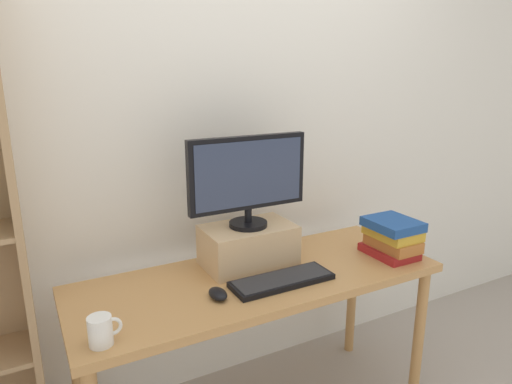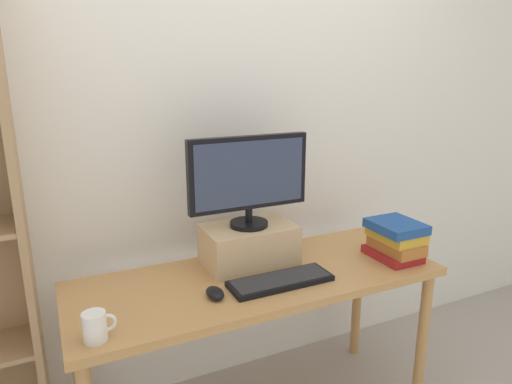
% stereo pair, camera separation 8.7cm
% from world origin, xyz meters
% --- Properties ---
extents(back_wall, '(7.00, 0.08, 2.60)m').
position_xyz_m(back_wall, '(0.00, 0.46, 1.30)').
color(back_wall, silver).
rests_on(back_wall, ground_plane).
extents(desk, '(1.57, 0.59, 0.74)m').
position_xyz_m(desk, '(0.00, 0.00, 0.66)').
color(desk, '#B7844C').
rests_on(desk, ground_plane).
extents(riser_box, '(0.40, 0.25, 0.18)m').
position_xyz_m(riser_box, '(0.01, 0.12, 0.83)').
color(riser_box, tan).
rests_on(riser_box, desk).
extents(computer_monitor, '(0.54, 0.17, 0.40)m').
position_xyz_m(computer_monitor, '(0.01, 0.12, 1.15)').
color(computer_monitor, black).
rests_on(computer_monitor, riser_box).
extents(keyboard, '(0.43, 0.15, 0.02)m').
position_xyz_m(keyboard, '(0.05, -0.11, 0.76)').
color(keyboard, black).
rests_on(keyboard, desk).
extents(computer_mouse, '(0.06, 0.10, 0.04)m').
position_xyz_m(computer_mouse, '(-0.23, -0.10, 0.76)').
color(computer_mouse, black).
rests_on(computer_mouse, desk).
extents(book_stack, '(0.20, 0.25, 0.18)m').
position_xyz_m(book_stack, '(0.65, -0.11, 0.84)').
color(book_stack, maroon).
rests_on(book_stack, desk).
extents(coffee_mug, '(0.11, 0.08, 0.10)m').
position_xyz_m(coffee_mug, '(-0.68, -0.21, 0.79)').
color(coffee_mug, white).
rests_on(coffee_mug, desk).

